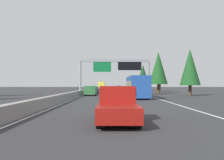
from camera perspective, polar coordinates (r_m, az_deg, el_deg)
name	(u,v)px	position (r m, az deg, el deg)	size (l,w,h in m)	color
ground_plane	(87,93)	(62.32, -5.04, -2.71)	(320.00, 320.00, 0.00)	#2D2D30
median_barrier	(92,90)	(82.27, -4.11, -1.96)	(180.00, 0.56, 0.90)	gray
shoulder_stripe_right	(135,92)	(72.39, 4.75, -2.45)	(160.00, 0.16, 0.01)	silver
shoulder_stripe_median	(92,92)	(72.27, -4.19, -2.45)	(160.00, 0.16, 0.01)	silver
sign_gantry_overhead	(116,66)	(50.19, 0.73, 2.77)	(0.50, 12.68, 6.51)	gray
pickup_near_right	(117,104)	(14.64, 1.11, -4.97)	(5.60, 2.00, 1.86)	maroon
bus_mid_center	(137,86)	(40.65, 5.14, -1.24)	(11.50, 2.55, 3.10)	#1E4793
sedan_mid_left	(95,90)	(60.03, -3.45, -2.12)	(4.40, 1.80, 1.47)	black
box_truck_distant_b	(102,85)	(109.78, -2.13, -1.09)	(8.50, 2.40, 2.95)	gold
sedan_far_right	(119,87)	(126.50, 1.37, -1.49)	(4.40, 1.80, 1.47)	maroon
minivan_far_center	(90,90)	(49.56, -4.41, -2.07)	(5.00, 1.95, 1.69)	#2D6B38
conifer_right_near	(190,67)	(50.45, 15.63, 2.54)	(3.60, 3.60, 8.17)	#4C3823
conifer_right_mid	(158,68)	(62.09, 9.45, 2.41)	(4.02, 4.02, 9.13)	#4C3823
conifer_right_far	(160,71)	(79.02, 9.70, 1.78)	(4.10, 4.10, 9.31)	#4C3823
conifer_right_distant	(143,74)	(101.04, 6.33, 1.15)	(4.04, 4.04, 9.18)	#4C3823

